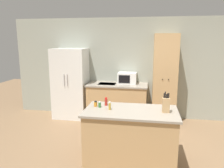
{
  "coord_description": "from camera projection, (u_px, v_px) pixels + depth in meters",
  "views": [
    {
      "loc": [
        0.07,
        -3.39,
        2.03
      ],
      "look_at": [
        -0.76,
        1.4,
        1.05
      ],
      "focal_mm": 35.0,
      "sensor_mm": 36.0,
      "label": 1
    }
  ],
  "objects": [
    {
      "name": "spice_bottle_green_herb",
      "position": [
        96.0,
        104.0,
        3.74
      ],
      "size": [
        0.06,
        0.06,
        0.09
      ],
      "color": "orange",
      "rests_on": "kitchen_island"
    },
    {
      "name": "refrigerator",
      "position": [
        71.0,
        83.0,
        5.75
      ],
      "size": [
        0.86,
        0.67,
        1.82
      ],
      "color": "white",
      "rests_on": "ground_plane"
    },
    {
      "name": "spice_bottle_amber_oil",
      "position": [
        100.0,
        105.0,
        3.69
      ],
      "size": [
        0.04,
        0.04,
        0.1
      ],
      "color": "#337033",
      "rests_on": "kitchen_island"
    },
    {
      "name": "wall_back",
      "position": [
        147.0,
        69.0,
        5.69
      ],
      "size": [
        7.2,
        0.06,
        2.6
      ],
      "color": "#9EA393",
      "rests_on": "ground_plane"
    },
    {
      "name": "spice_bottle_short_red",
      "position": [
        106.0,
        102.0,
        3.8
      ],
      "size": [
        0.05,
        0.05,
        0.14
      ],
      "color": "#B2281E",
      "rests_on": "kitchen_island"
    },
    {
      "name": "ground_plane",
      "position": [
        142.0,
        162.0,
        3.69
      ],
      "size": [
        14.0,
        14.0,
        0.0
      ],
      "primitive_type": "plane",
      "color": "#846647"
    },
    {
      "name": "spice_bottle_tall_dark",
      "position": [
        110.0,
        106.0,
        3.56
      ],
      "size": [
        0.04,
        0.04,
        0.14
      ],
      "color": "gold",
      "rests_on": "kitchen_island"
    },
    {
      "name": "knife_block",
      "position": [
        166.0,
        105.0,
        3.42
      ],
      "size": [
        0.11,
        0.09,
        0.33
      ],
      "color": "tan",
      "rests_on": "kitchen_island"
    },
    {
      "name": "microwave",
      "position": [
        127.0,
        78.0,
        5.58
      ],
      "size": [
        0.47,
        0.37,
        0.28
      ],
      "color": "white",
      "rests_on": "back_counter"
    },
    {
      "name": "back_counter",
      "position": [
        117.0,
        102.0,
        5.61
      ],
      "size": [
        1.52,
        0.72,
        0.94
      ],
      "color": "tan",
      "rests_on": "ground_plane"
    },
    {
      "name": "pantry_cabinet",
      "position": [
        165.0,
        79.0,
        5.35
      ],
      "size": [
        0.57,
        0.58,
        2.18
      ],
      "color": "tan",
      "rests_on": "ground_plane"
    },
    {
      "name": "kitchen_island",
      "position": [
        130.0,
        136.0,
        3.64
      ],
      "size": [
        1.51,
        0.83,
        0.91
      ],
      "color": "tan",
      "rests_on": "ground_plane"
    }
  ]
}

